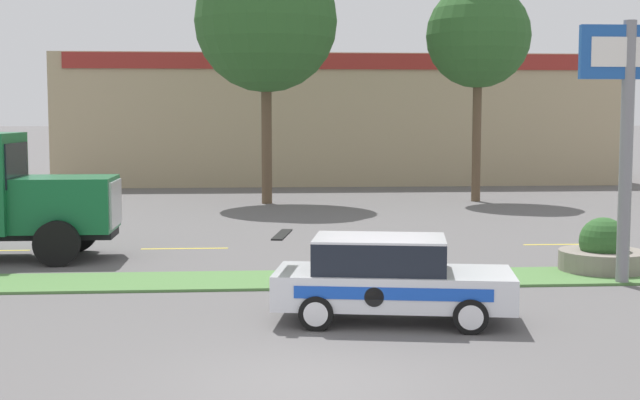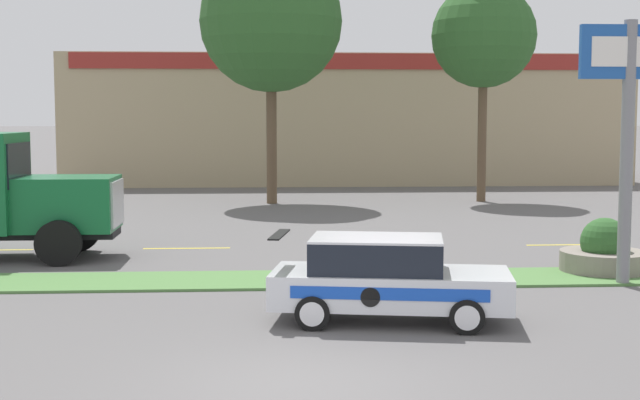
% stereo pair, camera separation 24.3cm
% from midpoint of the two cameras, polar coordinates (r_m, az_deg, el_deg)
% --- Properties ---
extents(ground_plane, '(600.00, 600.00, 0.00)m').
position_cam_midpoint_polar(ground_plane, '(12.56, -1.57, -11.60)').
color(ground_plane, '#5B5959').
extents(grass_verge, '(120.00, 2.17, 0.06)m').
position_cam_midpoint_polar(grass_verge, '(19.91, -2.59, -5.13)').
color(grass_verge, '#517F42').
rests_on(grass_verge, ground_plane).
extents(centre_line_4, '(2.40, 0.14, 0.01)m').
position_cam_midpoint_polar(centre_line_4, '(25.01, -8.94, -3.08)').
color(centre_line_4, yellow).
rests_on(centre_line_4, ground_plane).
extents(centre_line_5, '(2.40, 0.14, 0.01)m').
position_cam_midpoint_polar(centre_line_5, '(25.14, 3.44, -2.98)').
color(centre_line_5, yellow).
rests_on(centre_line_5, ground_plane).
extents(centre_line_6, '(2.40, 0.14, 0.01)m').
position_cam_midpoint_polar(centre_line_6, '(26.41, 15.14, -2.76)').
color(centre_line_6, yellow).
rests_on(centre_line_6, ground_plane).
extents(rally_car, '(4.46, 2.42, 1.55)m').
position_cam_midpoint_polar(rally_car, '(16.01, 4.01, -4.99)').
color(rally_car, silver).
rests_on(rally_car, ground_plane).
extents(store_sign_post, '(2.17, 0.28, 5.70)m').
position_cam_midpoint_polar(store_sign_post, '(20.26, 18.77, 5.78)').
color(store_sign_post, gray).
rests_on(store_sign_post, ground_plane).
extents(stone_planter, '(2.04, 2.04, 1.31)m').
position_cam_midpoint_polar(stone_planter, '(21.91, 17.36, -3.29)').
color(stone_planter, gray).
rests_on(stone_planter, ground_plane).
extents(store_building_backdrop, '(29.93, 12.10, 6.88)m').
position_cam_midpoint_polar(store_building_backdrop, '(51.76, 0.85, 5.17)').
color(store_building_backdrop, tan).
rests_on(store_building_backdrop, ground_plane).
extents(tree_behind_centre, '(4.42, 4.42, 10.37)m').
position_cam_midpoint_polar(tree_behind_centre, '(38.91, 9.93, 10.94)').
color(tree_behind_centre, brown).
rests_on(tree_behind_centre, ground_plane).
extents(tree_behind_right, '(5.90, 5.90, 12.00)m').
position_cam_midpoint_polar(tree_behind_right, '(37.53, -3.67, 12.27)').
color(tree_behind_right, brown).
rests_on(tree_behind_right, ground_plane).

